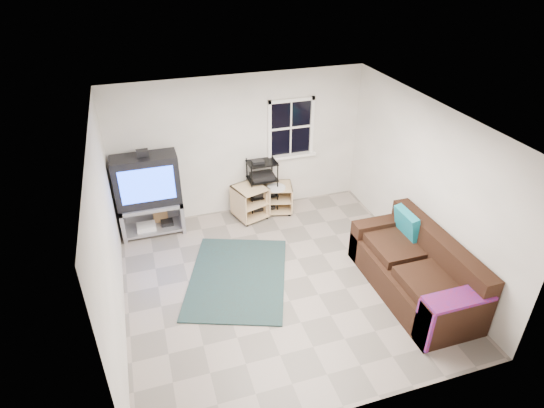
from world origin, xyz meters
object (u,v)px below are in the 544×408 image
object	(u,v)px
av_rack	(262,189)
side_table_left	(249,200)
side_table_right	(278,196)
tv_unit	(148,188)
sofa	(416,272)

from	to	relation	value
av_rack	side_table_left	size ratio (longest dim) A/B	1.56
side_table_left	side_table_right	size ratio (longest dim) A/B	1.14
tv_unit	side_table_left	xyz separation A→B (m)	(1.76, -0.04, -0.52)
av_rack	side_table_right	distance (m)	0.33
side_table_right	sofa	world-z (taller)	sofa
side_table_right	sofa	bearing A→B (deg)	-66.88
tv_unit	sofa	distance (m)	4.54
tv_unit	side_table_right	distance (m)	2.41
av_rack	side_table_right	size ratio (longest dim) A/B	1.78
av_rack	side_table_right	xyz separation A→B (m)	(0.29, -0.07, -0.14)
side_table_left	sofa	size ratio (longest dim) A/B	0.31
tv_unit	side_table_right	bearing A→B (deg)	0.12
tv_unit	side_table_right	size ratio (longest dim) A/B	2.64
side_table_right	sofa	size ratio (longest dim) A/B	0.27
sofa	side_table_right	bearing A→B (deg)	113.12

